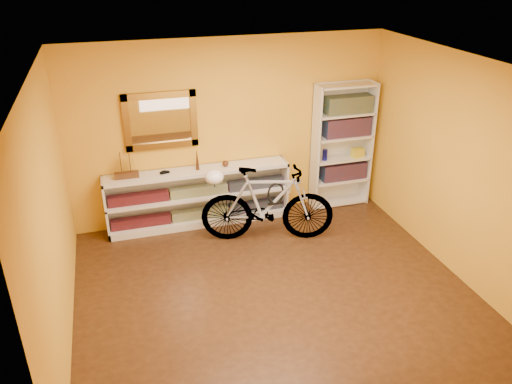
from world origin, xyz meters
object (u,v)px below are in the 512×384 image
object	(u,v)px
console_unit	(199,197)
helmet	(214,177)
bookcase	(342,146)
bicycle	(268,204)

from	to	relation	value
console_unit	helmet	bearing A→B (deg)	-76.46
bookcase	bicycle	world-z (taller)	bookcase
console_unit	bicycle	world-z (taller)	bicycle
bookcase	helmet	bearing A→B (deg)	-165.17
console_unit	helmet	distance (m)	0.75
bicycle	console_unit	bearing A→B (deg)	63.58
console_unit	bookcase	size ratio (longest dim) A/B	1.37
bookcase	helmet	size ratio (longest dim) A/B	7.68
helmet	bookcase	bearing A→B (deg)	14.83
bicycle	helmet	xyz separation A→B (m)	(-0.67, 0.18, 0.41)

